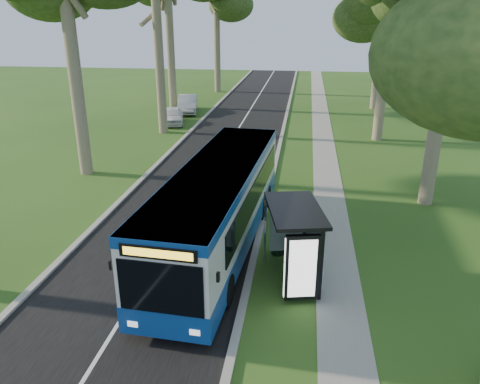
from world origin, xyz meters
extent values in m
plane|color=#274F18|center=(0.00, 0.00, 0.00)|extent=(120.00, 120.00, 0.00)
cube|color=black|center=(-3.50, 10.00, 0.01)|extent=(7.00, 100.00, 0.02)
cube|color=#9E9B93|center=(0.00, 10.00, 0.06)|extent=(0.25, 100.00, 0.12)
cube|color=#9E9B93|center=(-7.00, 10.00, 0.06)|extent=(0.25, 100.00, 0.12)
cube|color=white|center=(-3.50, 10.00, 0.02)|extent=(0.12, 100.00, 0.00)
cube|color=gray|center=(3.00, 10.00, 0.01)|extent=(1.50, 100.00, 0.02)
cube|color=white|center=(-1.42, 0.27, 1.81)|extent=(3.36, 12.39, 2.91)
cube|color=navy|center=(-1.42, 0.27, 0.77)|extent=(3.39, 12.42, 0.82)
cube|color=navy|center=(-1.42, 0.27, 3.10)|extent=(3.39, 12.42, 0.33)
cube|color=black|center=(-1.42, -5.88, 1.94)|extent=(2.30, 0.20, 1.48)
cube|color=yellow|center=(-1.42, -5.91, 2.96)|extent=(1.83, 0.14, 0.22)
cube|color=black|center=(-1.42, -5.81, 0.51)|extent=(2.45, 0.28, 0.31)
cylinder|color=black|center=(-2.58, -3.51, 0.53)|extent=(0.36, 1.08, 1.06)
cylinder|color=black|center=(-0.26, -3.51, 0.53)|extent=(0.36, 1.08, 1.06)
cylinder|color=black|center=(-2.58, 3.84, 0.53)|extent=(0.36, 1.08, 1.06)
cylinder|color=black|center=(-0.26, 3.84, 0.53)|extent=(0.36, 1.08, 1.06)
cylinder|color=gray|center=(0.41, -0.74, 1.27)|extent=(0.08, 0.08, 2.53)
cube|color=navy|center=(0.41, -0.74, 2.18)|extent=(0.07, 0.36, 0.63)
cylinder|color=yellow|center=(0.38, -0.74, 2.33)|extent=(0.03, 0.22, 0.22)
cube|color=white|center=(0.41, -0.74, 1.47)|extent=(0.08, 0.31, 0.41)
cube|color=black|center=(2.08, -3.03, 1.25)|extent=(0.12, 0.12, 2.51)
cube|color=black|center=(2.08, -0.46, 1.25)|extent=(0.12, 0.12, 2.51)
cube|color=black|center=(1.45, -1.75, 2.57)|extent=(2.26, 3.34, 0.12)
cube|color=silver|center=(2.16, -1.75, 1.35)|extent=(0.58, 2.51, 2.01)
cube|color=black|center=(1.45, -3.15, 1.25)|extent=(1.06, 0.38, 2.21)
cube|color=white|center=(1.45, -3.24, 1.25)|extent=(0.84, 0.20, 1.96)
cube|color=black|center=(1.75, -1.45, 0.45)|extent=(0.75, 1.85, 0.06)
cylinder|color=black|center=(0.86, 0.00, 0.47)|extent=(0.53, 0.53, 0.95)
cylinder|color=black|center=(0.86, 0.00, 0.97)|extent=(0.57, 0.57, 0.05)
imported|color=white|center=(-9.05, 20.96, 0.67)|extent=(2.54, 4.22, 1.34)
imported|color=#A5A8AD|center=(-8.97, 25.66, 0.77)|extent=(2.50, 4.93, 1.55)
cylinder|color=#7A6B56|center=(-10.50, 8.00, 5.85)|extent=(0.69, 0.69, 11.69)
cylinder|color=#7A6B56|center=(-9.00, 18.00, 5.26)|extent=(0.66, 0.66, 10.53)
cylinder|color=#7A6B56|center=(-11.00, 28.00, 6.42)|extent=(0.73, 0.73, 12.85)
cylinder|color=#7A6B56|center=(-8.50, 38.00, 5.91)|extent=(0.70, 0.70, 11.82)
cylinder|color=#7A6B56|center=(7.50, 6.00, 5.28)|extent=(0.66, 0.66, 10.55)
cylinder|color=#7A6B56|center=(6.80, 18.00, 5.91)|extent=(0.70, 0.70, 11.82)
cylinder|color=#7A6B56|center=(8.00, 30.00, 4.98)|extent=(0.64, 0.64, 9.95)
camera|label=1|loc=(1.60, -15.73, 8.51)|focal=35.00mm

